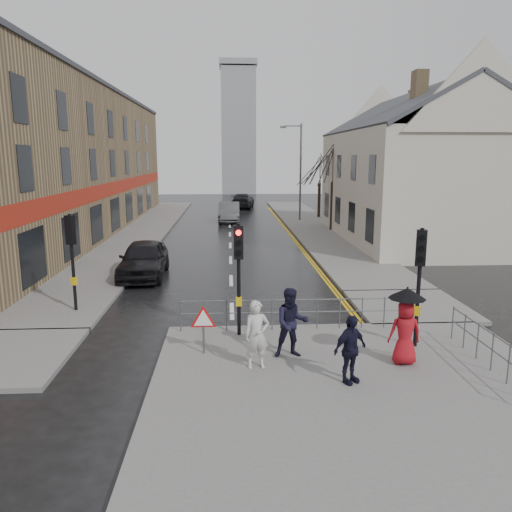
{
  "coord_description": "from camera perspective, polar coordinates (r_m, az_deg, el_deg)",
  "views": [
    {
      "loc": [
        -0.08,
        -14.21,
        5.46
      ],
      "look_at": [
        0.88,
        3.18,
        1.98
      ],
      "focal_mm": 35.0,
      "sensor_mm": 36.0,
      "label": 1
    }
  ],
  "objects": [
    {
      "name": "car_far",
      "position": [
        53.97,
        -1.56,
        6.33
      ],
      "size": [
        2.86,
        5.61,
        1.56
      ],
      "primitive_type": "imported",
      "rotation": [
        0.0,
        0.0,
        3.01
      ],
      "color": "black",
      "rests_on": "ground"
    },
    {
      "name": "left_pavement",
      "position": [
        38.14,
        -12.83,
        2.9
      ],
      "size": [
        4.0,
        44.0,
        0.14
      ],
      "primitive_type": "cube",
      "color": "#605E5B",
      "rests_on": "ground"
    },
    {
      "name": "pedestrian_b",
      "position": [
        13.49,
        4.09,
        -7.63
      ],
      "size": [
        0.96,
        0.77,
        1.89
      ],
      "primitive_type": "imported",
      "rotation": [
        0.0,
        0.0,
        0.06
      ],
      "color": "black",
      "rests_on": "near_pavement"
    },
    {
      "name": "car_parked",
      "position": [
        23.44,
        -12.72,
        -0.33
      ],
      "size": [
        2.07,
        4.96,
        1.68
      ],
      "primitive_type": "imported",
      "rotation": [
        0.0,
        0.0,
        0.02
      ],
      "color": "black",
      "rests_on": "ground"
    },
    {
      "name": "right_pavement",
      "position": [
        40.12,
        6.33,
        3.52
      ],
      "size": [
        4.0,
        40.0,
        0.14
      ],
      "primitive_type": "cube",
      "color": "#605E5B",
      "rests_on": "ground"
    },
    {
      "name": "traffic_signal_far_left",
      "position": [
        18.29,
        -20.34,
        1.16
      ],
      "size": [
        0.34,
        0.33,
        3.4
      ],
      "color": "black",
      "rests_on": "left_pavement"
    },
    {
      "name": "pedestrian_with_umbrella",
      "position": [
        13.51,
        16.72,
        -7.3
      ],
      "size": [
        0.96,
        0.96,
        2.04
      ],
      "color": "#A1121B",
      "rests_on": "near_pavement"
    },
    {
      "name": "warning_sign",
      "position": [
        13.75,
        -6.04,
        -7.48
      ],
      "size": [
        0.8,
        0.07,
        1.35
      ],
      "color": "#595B5E",
      "rests_on": "near_pavement"
    },
    {
      "name": "near_pavement",
      "position": [
        12.38,
        11.98,
        -14.75
      ],
      "size": [
        10.0,
        9.0,
        0.14
      ],
      "primitive_type": "cube",
      "color": "#605E5B",
      "rests_on": "ground"
    },
    {
      "name": "street_lamp",
      "position": [
        42.63,
        4.88,
        10.26
      ],
      "size": [
        1.83,
        0.25,
        8.0
      ],
      "color": "#595B5E",
      "rests_on": "right_pavement"
    },
    {
      "name": "pedestrian_a",
      "position": [
        12.8,
        0.08,
        -8.97
      ],
      "size": [
        0.69,
        0.5,
        1.76
      ],
      "primitive_type": "imported",
      "rotation": [
        0.0,
        0.0,
        0.12
      ],
      "color": "beige",
      "rests_on": "near_pavement"
    },
    {
      "name": "traffic_signal_near_right",
      "position": [
        14.53,
        18.22,
        -1.17
      ],
      "size": [
        0.34,
        0.33,
        3.4
      ],
      "color": "black",
      "rests_on": "near_pavement"
    },
    {
      "name": "pedestrian_d",
      "position": [
        12.21,
        10.7,
        -10.44
      ],
      "size": [
        1.05,
        0.85,
        1.67
      ],
      "primitive_type": "imported",
      "rotation": [
        0.0,
        0.0,
        0.53
      ],
      "color": "black",
      "rests_on": "near_pavement"
    },
    {
      "name": "pavement_bridge_right",
      "position": [
        19.2,
        17.11,
        -5.51
      ],
      "size": [
        4.0,
        4.2,
        0.14
      ],
      "primitive_type": "cube",
      "color": "#605E5B",
      "rests_on": "ground"
    },
    {
      "name": "guard_railing_side",
      "position": [
        14.0,
        25.45,
        -9.08
      ],
      "size": [
        0.04,
        4.54,
        1.0
      ],
      "color": "#595B5E",
      "rests_on": "near_pavement"
    },
    {
      "name": "traffic_signal_near_left",
      "position": [
        14.72,
        -2.0,
        -0.45
      ],
      "size": [
        0.28,
        0.27,
        3.4
      ],
      "color": "black",
      "rests_on": "near_pavement"
    },
    {
      "name": "ground",
      "position": [
        15.22,
        -2.68,
        -9.71
      ],
      "size": [
        120.0,
        120.0,
        0.0
      ],
      "primitive_type": "plane",
      "color": "black",
      "rests_on": "ground"
    },
    {
      "name": "tree_far",
      "position": [
        44.95,
        7.31,
        9.9
      ],
      "size": [
        2.4,
        2.4,
        5.64
      ],
      "color": "#30211B",
      "rests_on": "right_pavement"
    },
    {
      "name": "tree_near",
      "position": [
        37.0,
        8.82,
        10.68
      ],
      "size": [
        2.4,
        2.4,
        6.58
      ],
      "color": "#30211B",
      "rests_on": "right_pavement"
    },
    {
      "name": "guard_railing_front",
      "position": [
        15.64,
        4.46,
        -5.82
      ],
      "size": [
        7.14,
        0.04,
        1.0
      ],
      "color": "#595B5E",
      "rests_on": "near_pavement"
    },
    {
      "name": "car_mid",
      "position": [
        42.54,
        -3.08,
        5.03
      ],
      "size": [
        1.83,
        5.02,
        1.64
      ],
      "primitive_type": "imported",
      "rotation": [
        0.0,
        0.0,
        -0.02
      ],
      "color": "#48494D",
      "rests_on": "ground"
    },
    {
      "name": "church_tower",
      "position": [
        76.31,
        -2.02,
        13.96
      ],
      "size": [
        5.0,
        5.0,
        18.0
      ],
      "primitive_type": "cube",
      "color": "gray",
      "rests_on": "ground"
    },
    {
      "name": "building_left_terrace",
      "position": [
        38.12,
        -21.71,
        9.84
      ],
      "size": [
        8.0,
        42.0,
        10.0
      ],
      "primitive_type": "cube",
      "color": "#927954",
      "rests_on": "ground"
    },
    {
      "name": "building_right_cream",
      "position": [
        34.41,
        17.66,
        9.66
      ],
      "size": [
        9.0,
        16.4,
        10.1
      ],
      "color": "#BDB3A4",
      "rests_on": "ground"
    }
  ]
}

